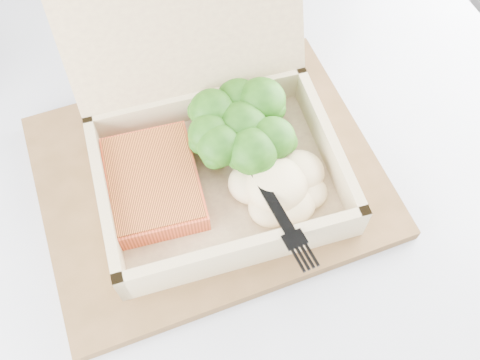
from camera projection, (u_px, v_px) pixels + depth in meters
cafe_table at (215, 279)px, 0.72m from camera, size 1.04×1.04×0.75m
serving_tray at (209, 176)px, 0.56m from camera, size 0.41×0.36×0.01m
takeout_container at (207, 123)px, 0.52m from camera, size 0.31×0.32×0.21m
salmon_fillet at (154, 183)px, 0.53m from camera, size 0.12×0.14×0.02m
broccoli_pile at (242, 130)px, 0.55m from camera, size 0.12×0.12×0.04m
mashed_potatoes at (276, 185)px, 0.52m from camera, size 0.10×0.09×0.03m
plastic_fork at (259, 178)px, 0.51m from camera, size 0.04×0.14×0.02m
receipt at (181, 43)px, 0.67m from camera, size 0.14×0.16×0.00m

